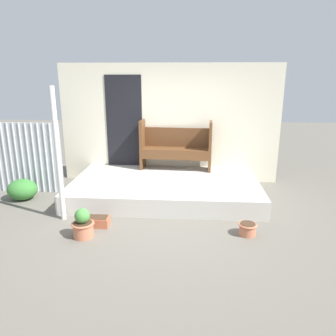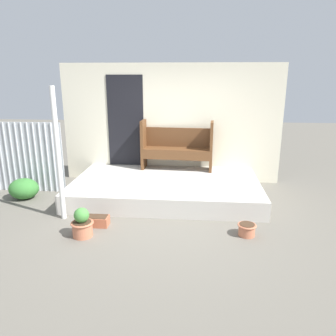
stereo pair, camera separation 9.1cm
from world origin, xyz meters
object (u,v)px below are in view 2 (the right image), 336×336
(flower_pot_left, at_px, (82,224))
(flower_pot_middle, at_px, (247,229))
(planter_box_rect, at_px, (97,221))
(bench, at_px, (177,145))
(shrub_by_fence, at_px, (24,189))
(support_post, at_px, (58,156))

(flower_pot_left, bearing_deg, flower_pot_middle, 5.50)
(flower_pot_left, relative_size, planter_box_rect, 1.23)
(bench, xyz_separation_m, shrub_by_fence, (-2.93, -1.18, -0.68))
(shrub_by_fence, bearing_deg, planter_box_rect, -30.54)
(flower_pot_left, height_order, planter_box_rect, flower_pot_left)
(support_post, bearing_deg, bench, 48.02)
(bench, bearing_deg, shrub_by_fence, -154.91)
(bench, bearing_deg, flower_pot_left, -112.66)
(flower_pot_middle, bearing_deg, flower_pot_left, -174.50)
(planter_box_rect, distance_m, shrub_by_fence, 2.07)
(bench, relative_size, flower_pot_middle, 5.43)
(bench, height_order, flower_pot_middle, bench)
(support_post, bearing_deg, flower_pot_left, -48.04)
(flower_pot_left, height_order, flower_pot_middle, flower_pot_left)
(shrub_by_fence, bearing_deg, flower_pot_middle, -15.98)
(flower_pot_middle, xyz_separation_m, planter_box_rect, (-2.36, 0.14, -0.03))
(support_post, height_order, flower_pot_middle, support_post)
(planter_box_rect, bearing_deg, bench, 62.64)
(shrub_by_fence, bearing_deg, support_post, -36.09)
(bench, xyz_separation_m, flower_pot_left, (-1.26, -2.60, -0.68))
(bench, relative_size, flower_pot_left, 3.42)
(support_post, relative_size, shrub_by_fence, 3.84)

